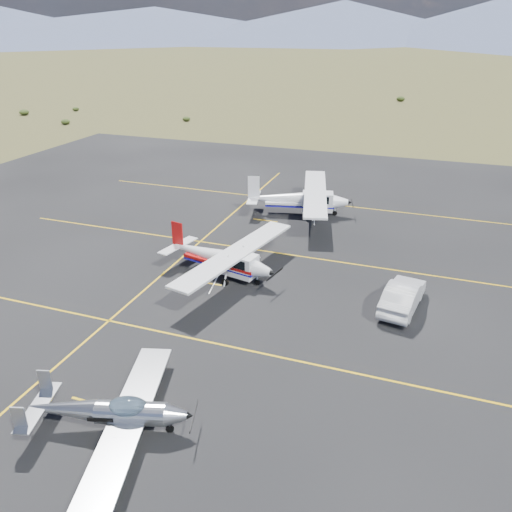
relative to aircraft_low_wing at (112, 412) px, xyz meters
The scene contains 6 objects.
ground 4.70m from the aircraft_low_wing, 73.90° to the left, with size 1600.00×1600.00×0.00m, color #383D1C.
apron 11.54m from the aircraft_low_wing, 83.61° to the left, with size 72.00×72.00×0.02m, color black.
aircraft_low_wing is the anchor object (origin of this frame).
aircraft_cessna 13.32m from the aircraft_low_wing, 95.50° to the left, with size 6.90×10.92×2.76m.
aircraft_plain 25.18m from the aircraft_low_wing, 89.04° to the left, with size 7.78×12.03×3.05m.
sedan 15.98m from the aircraft_low_wing, 53.70° to the left, with size 1.60×4.59×1.51m, color silver.
Camera 1 is at (8.58, -16.17, 14.00)m, focal length 35.00 mm.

